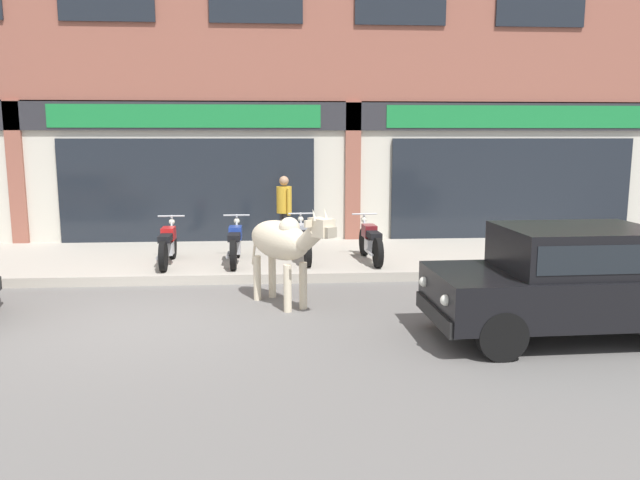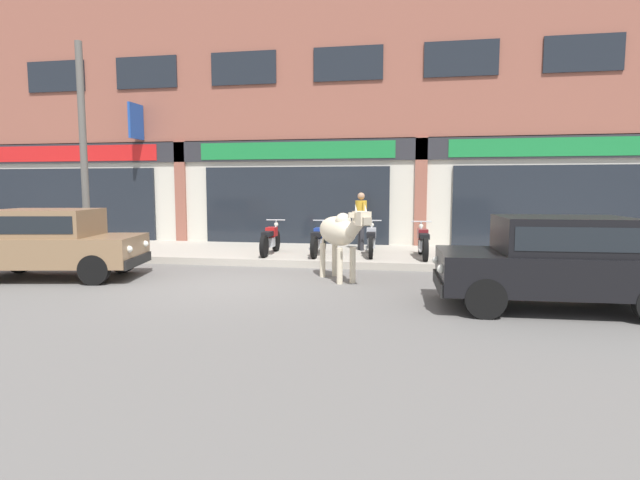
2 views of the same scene
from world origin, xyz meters
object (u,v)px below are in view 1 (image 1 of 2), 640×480
at_px(motorcycle_1, 235,244).
at_px(motorcycle_3, 371,242).
at_px(motorcycle_0, 168,245).
at_px(motorcycle_2, 304,241).
at_px(cow, 283,242).
at_px(pedestrian, 284,205).
at_px(car_0, 571,277).

xyz_separation_m(motorcycle_1, motorcycle_3, (2.63, 0.02, 0.00)).
height_order(motorcycle_0, motorcycle_2, same).
relative_size(motorcycle_0, motorcycle_1, 1.00).
distance_m(cow, pedestrian, 3.74).
bearing_deg(car_0, motorcycle_3, 113.98).
height_order(cow, car_0, cow).
xyz_separation_m(car_0, motorcycle_3, (-1.93, 4.35, -0.25)).
height_order(motorcycle_0, motorcycle_3, same).
bearing_deg(motorcycle_2, car_0, -54.41).
bearing_deg(pedestrian, motorcycle_2, -70.69).
distance_m(car_0, pedestrian, 6.64).
bearing_deg(motorcycle_0, cow, -48.68).
distance_m(cow, car_0, 4.12).
distance_m(motorcycle_0, pedestrian, 2.65).
bearing_deg(motorcycle_2, motorcycle_1, -171.88).
xyz_separation_m(car_0, motorcycle_0, (-5.84, 4.29, -0.25)).
xyz_separation_m(motorcycle_2, pedestrian, (-0.37, 1.05, 0.60)).
xyz_separation_m(motorcycle_3, pedestrian, (-1.67, 1.22, 0.60)).
bearing_deg(motorcycle_3, cow, -124.79).
bearing_deg(motorcycle_0, motorcycle_1, 1.66).
bearing_deg(cow, motorcycle_0, 131.32).
bearing_deg(car_0, cow, 153.54).
distance_m(motorcycle_1, pedestrian, 1.69).
xyz_separation_m(motorcycle_1, motorcycle_2, (1.34, 0.19, 0.00)).
bearing_deg(pedestrian, motorcycle_3, -36.21).
distance_m(motorcycle_2, pedestrian, 1.27).
bearing_deg(car_0, pedestrian, 122.89).
relative_size(car_0, motorcycle_2, 2.02).
bearing_deg(motorcycle_1, cow, -70.43).
xyz_separation_m(cow, motorcycle_3, (1.75, 2.52, -0.44)).
bearing_deg(motorcycle_2, motorcycle_3, -7.33).
distance_m(car_0, motorcycle_3, 4.77).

